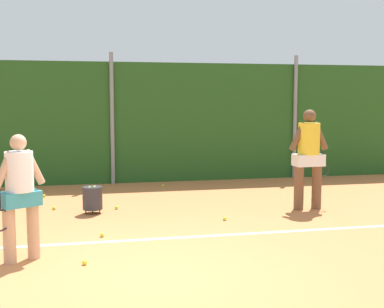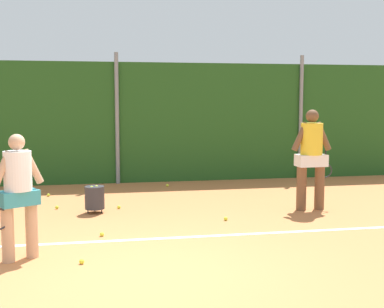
% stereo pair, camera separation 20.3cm
% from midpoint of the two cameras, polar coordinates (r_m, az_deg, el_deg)
% --- Properties ---
extents(ground_plane, '(27.63, 27.63, 0.00)m').
position_cam_midpoint_polar(ground_plane, '(8.27, -7.48, -8.65)').
color(ground_plane, '#C67542').
extents(hedge_fence_backdrop, '(16.66, 0.25, 3.01)m').
position_cam_midpoint_polar(hedge_fence_backdrop, '(12.97, -9.35, 3.42)').
color(hedge_fence_backdrop, '#23511E').
rests_on(hedge_fence_backdrop, ground_plane).
extents(fence_post_center, '(0.10, 0.10, 3.24)m').
position_cam_midpoint_polar(fence_post_center, '(12.79, -9.32, 3.89)').
color(fence_post_center, gray).
rests_on(fence_post_center, ground_plane).
extents(fence_post_right, '(0.10, 0.10, 3.24)m').
position_cam_midpoint_polar(fence_post_right, '(13.87, 10.97, 4.03)').
color(fence_post_right, gray).
rests_on(fence_post_right, ground_plane).
extents(court_baseline_paint, '(12.17, 0.10, 0.01)m').
position_cam_midpoint_polar(court_baseline_paint, '(7.82, -7.20, -9.49)').
color(court_baseline_paint, white).
rests_on(court_baseline_paint, ground_plane).
extents(player_foreground_near, '(0.66, 0.51, 1.66)m').
position_cam_midpoint_polar(player_foreground_near, '(7.00, -19.41, -3.89)').
color(player_foreground_near, tan).
rests_on(player_foreground_near, ground_plane).
extents(player_midcourt, '(0.86, 0.41, 1.91)m').
position_cam_midpoint_polar(player_midcourt, '(9.96, 12.28, 0.04)').
color(player_midcourt, brown).
rests_on(player_midcourt, ground_plane).
extents(ball_hopper, '(0.36, 0.36, 0.51)m').
position_cam_midpoint_polar(ball_hopper, '(9.65, -11.61, -4.81)').
color(ball_hopper, '#2D2D33').
rests_on(ball_hopper, ground_plane).
extents(tennis_ball_2, '(0.07, 0.07, 0.07)m').
position_cam_midpoint_polar(tennis_ball_2, '(10.19, -15.66, -5.81)').
color(tennis_ball_2, '#CCDB33').
rests_on(tennis_ball_2, ground_plane).
extents(tennis_ball_3, '(0.07, 0.07, 0.07)m').
position_cam_midpoint_polar(tennis_ball_3, '(8.08, -10.69, -8.82)').
color(tennis_ball_3, '#CCDB33').
rests_on(tennis_ball_3, ground_plane).
extents(tennis_ball_4, '(0.07, 0.07, 0.07)m').
position_cam_midpoint_polar(tennis_ball_4, '(12.36, -3.70, -3.51)').
color(tennis_ball_4, '#CCDB33').
rests_on(tennis_ball_4, ground_plane).
extents(tennis_ball_5, '(0.07, 0.07, 0.07)m').
position_cam_midpoint_polar(tennis_ball_5, '(11.53, -16.62, -4.46)').
color(tennis_ball_5, '#CCDB33').
rests_on(tennis_ball_5, ground_plane).
extents(tennis_ball_6, '(0.07, 0.07, 0.07)m').
position_cam_midpoint_polar(tennis_ball_6, '(9.00, 3.01, -7.17)').
color(tennis_ball_6, '#CCDB33').
rests_on(tennis_ball_6, ground_plane).
extents(tennis_ball_7, '(0.07, 0.07, 0.07)m').
position_cam_midpoint_polar(tennis_ball_7, '(12.09, -12.32, -3.86)').
color(tennis_ball_7, '#CCDB33').
rests_on(tennis_ball_7, ground_plane).
extents(tennis_ball_8, '(0.07, 0.07, 0.07)m').
position_cam_midpoint_polar(tennis_ball_8, '(9.99, -8.97, -5.90)').
color(tennis_ball_8, '#CCDB33').
rests_on(tennis_ball_8, ground_plane).
extents(tennis_ball_11, '(0.07, 0.07, 0.07)m').
position_cam_midpoint_polar(tennis_ball_11, '(6.83, -12.72, -11.68)').
color(tennis_ball_11, '#CCDB33').
rests_on(tennis_ball_11, ground_plane).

